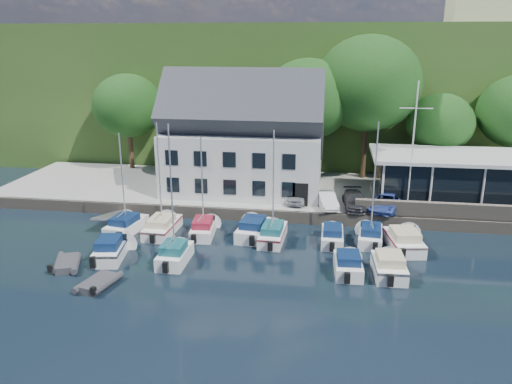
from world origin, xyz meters
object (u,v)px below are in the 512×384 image
club_pavilion (448,177)px  boat_r2_4 (389,264)px  boat_r1_2 (202,182)px  boat_r1_6 (374,187)px  flagpole (412,148)px  boat_r2_0 (111,248)px  boat_r2_1 (172,199)px  dinghy_1 (98,282)px  boat_r1_3 (253,227)px  boat_r1_7 (404,239)px  car_dgrey (355,200)px  boat_r1_4 (273,186)px  boat_r2_3 (348,263)px  car_white (327,200)px  boat_r1_1 (160,180)px  car_silver (298,195)px  boat_r1_5 (332,234)px  dinghy_0 (67,262)px  car_blue (386,201)px  boat_r1_0 (122,179)px  harbor_building (243,144)px

club_pavilion → boat_r2_4: size_ratio=2.59×
boat_r1_2 → boat_r1_6: boat_r1_6 is taller
flagpole → boat_r2_0: (-21.08, -10.33, -5.44)m
boat_r2_1 → dinghy_1: bearing=-131.8°
boat_r1_3 → club_pavilion: bearing=34.0°
boat_r1_3 → boat_r1_7: boat_r1_3 is taller
car_dgrey → boat_r1_4: 8.82m
boat_r1_6 → boat_r2_3: (-1.77, -5.26, -3.64)m
car_white → boat_r1_7: size_ratio=0.65×
boat_r1_1 → boat_r2_4: 17.65m
car_silver → boat_r1_5: car_silver is taller
boat_r1_3 → boat_r1_7: 11.07m
flagpole → boat_r2_1: (-16.51, -10.38, -1.66)m
club_pavilion → dinghy_0: size_ratio=4.56×
boat_r2_3 → car_white: bearing=95.7°
boat_r1_3 → flagpole: bearing=28.9°
car_dgrey → boat_r2_0: car_dgrey is taller
car_white → car_blue: (4.86, 0.10, 0.08)m
boat_r1_6 → boat_r2_4: bearing=-76.1°
car_blue → boat_r2_1: bearing=-125.3°
flagpole → dinghy_0: size_ratio=3.61×
boat_r1_3 → dinghy_1: 12.41m
car_blue → dinghy_1: (-18.43, -14.34, -1.38)m
boat_r1_7 → dinghy_0: 23.34m
car_white → boat_r1_3: bearing=-150.9°
car_blue → boat_r1_6: 5.77m
car_white → boat_r1_0: 16.56m
car_white → boat_r1_1: boat_r1_1 is taller
flagpole → boat_r1_7: bearing=-99.2°
harbor_building → boat_r2_0: size_ratio=2.69×
flagpole → boat_r1_2: flagpole is taller
car_blue → boat_r2_1: boat_r2_1 is taller
car_silver → car_dgrey: (4.75, -0.81, -0.02)m
boat_r1_0 → boat_r2_3: size_ratio=1.79×
boat_r2_1 → dinghy_0: boat_r2_1 is taller
club_pavilion → boat_r1_2: size_ratio=1.57×
boat_r1_3 → boat_r1_6: boat_r1_6 is taller
boat_r2_4 → car_silver: bearing=117.9°
boat_r1_0 → boat_r1_5: 16.34m
harbor_building → car_white: (7.71, -3.93, -3.72)m
boat_r1_3 → boat_r1_6: (8.76, 0.07, 3.58)m
dinghy_0 → boat_r1_7: bearing=-5.8°
car_white → boat_r1_0: (-15.42, -5.42, 2.69)m
car_silver → boat_r2_4: (6.56, -11.03, -0.89)m
boat_r1_7 → boat_r2_4: same height
dinghy_1 → boat_r2_0: bearing=117.0°
boat_r1_0 → boat_r2_0: bearing=-70.6°
boat_r1_3 → boat_r1_4: bearing=-14.9°
car_white → flagpole: size_ratio=0.37×
flagpole → dinghy_1: bearing=-144.4°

